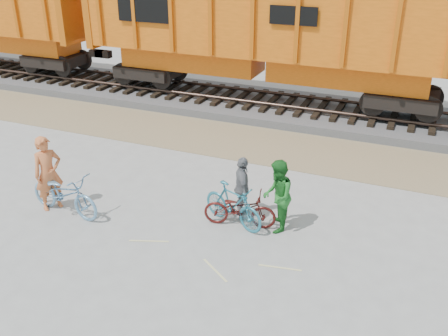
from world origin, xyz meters
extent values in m
plane|color=#9E9E99|center=(0.00, 0.00, 0.00)|extent=(120.00, 120.00, 0.00)
cube|color=#96855D|center=(0.00, 5.50, 0.01)|extent=(120.00, 3.00, 0.02)
cube|color=slate|center=(0.00, 9.00, 0.15)|extent=(120.00, 4.00, 0.30)
cube|color=black|center=(-6.50, 9.00, 0.36)|extent=(0.22, 2.60, 0.12)
cube|color=black|center=(0.00, 9.00, 0.36)|extent=(0.22, 2.60, 0.12)
cylinder|color=#382821|center=(0.00, 8.28, 0.48)|extent=(120.00, 0.12, 0.12)
cylinder|color=#382821|center=(0.00, 9.72, 0.48)|extent=(120.00, 0.12, 0.12)
cube|color=#B4500B|center=(-9.76, 9.00, 3.64)|extent=(0.30, 3.06, 3.10)
cube|color=black|center=(-1.61, 9.00, 0.94)|extent=(11.20, 2.20, 0.80)
cube|color=orange|center=(-1.61, 9.00, 1.79)|extent=(11.76, 1.65, 0.90)
cube|color=orange|center=(-1.61, 9.00, 3.54)|extent=(14.00, 3.00, 2.60)
cube|color=#B4500B|center=(-8.46, 9.00, 3.64)|extent=(0.30, 3.06, 3.10)
cube|color=black|center=(-5.81, 7.42, 3.74)|extent=(2.20, 0.04, 0.90)
imported|color=#6698BD|center=(-3.50, -0.50, 0.54)|extent=(2.14, 0.95, 1.09)
imported|color=teal|center=(0.46, 0.61, 0.52)|extent=(1.79, 1.05, 1.04)
imported|color=#471310|center=(0.63, 0.61, 0.45)|extent=(1.78, 0.93, 0.89)
imported|color=#CC6937|center=(-4.00, -0.40, 0.95)|extent=(0.74, 0.83, 1.90)
imported|color=#1F6D24|center=(1.46, 0.81, 0.86)|extent=(0.85, 0.98, 1.73)
imported|color=slate|center=(0.53, 1.01, 0.78)|extent=(0.79, 0.99, 1.57)
camera|label=1|loc=(4.21, -8.81, 6.26)|focal=40.00mm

